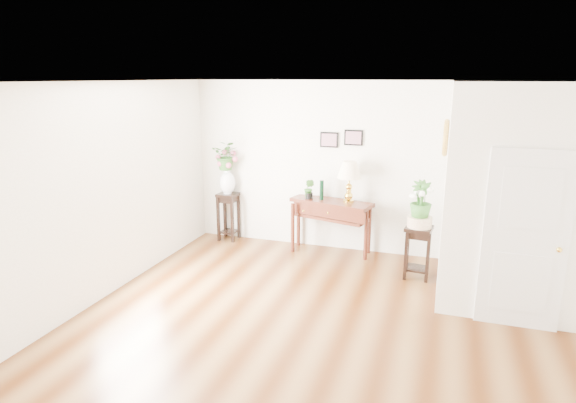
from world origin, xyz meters
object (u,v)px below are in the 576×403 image
at_px(plant_stand_b, 417,252).
at_px(console_table, 331,227).
at_px(table_lamp, 349,181).
at_px(plant_stand_a, 229,216).

bearing_deg(plant_stand_b, console_table, 156.79).
height_order(table_lamp, plant_stand_a, table_lamp).
xyz_separation_m(plant_stand_a, plant_stand_b, (3.33, -0.69, -0.04)).
xyz_separation_m(table_lamp, plant_stand_a, (-2.18, 0.08, -0.82)).
bearing_deg(plant_stand_b, plant_stand_a, 168.22).
xyz_separation_m(console_table, plant_stand_a, (-1.89, 0.08, -0.02)).
bearing_deg(table_lamp, console_table, 180.00).
bearing_deg(plant_stand_a, console_table, -2.41).
bearing_deg(plant_stand_a, table_lamp, -2.10).
distance_m(console_table, plant_stand_b, 1.56).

